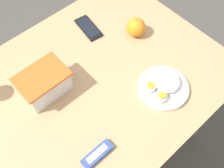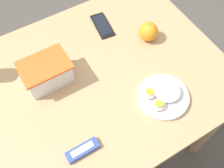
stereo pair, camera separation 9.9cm
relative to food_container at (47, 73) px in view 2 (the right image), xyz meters
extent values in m
plane|color=#4C4742|center=(0.16, -0.09, -0.81)|extent=(10.00, 10.00, 0.00)
cube|color=tan|center=(0.16, -0.09, -0.06)|extent=(1.05, 0.81, 0.03)
cylinder|color=#A07D56|center=(0.63, -0.43, -0.44)|extent=(0.05, 0.05, 0.74)
cylinder|color=#A07D56|center=(0.63, 0.26, -0.44)|extent=(0.05, 0.05, 0.74)
cube|color=white|center=(0.00, 0.00, 0.00)|extent=(0.17, 0.11, 0.09)
cube|color=beige|center=(0.00, 0.00, -0.01)|extent=(0.15, 0.11, 0.06)
cube|color=orange|center=(0.00, 0.00, 0.05)|extent=(0.18, 0.13, 0.01)
ellipsoid|color=gray|center=(-0.05, 0.00, 0.01)|extent=(0.05, 0.05, 0.03)
ellipsoid|color=gray|center=(0.05, 0.01, 0.01)|extent=(0.05, 0.04, 0.02)
sphere|color=orange|center=(0.46, -0.02, -0.01)|extent=(0.08, 0.08, 0.08)
cylinder|color=#4C662D|center=(0.46, -0.02, 0.03)|extent=(0.01, 0.01, 0.00)
cylinder|color=white|center=(0.34, -0.29, -0.04)|extent=(0.19, 0.19, 0.02)
ellipsoid|color=white|center=(0.35, -0.29, -0.01)|extent=(0.10, 0.10, 0.03)
ellipsoid|color=white|center=(0.29, -0.32, -0.02)|extent=(0.05, 0.04, 0.03)
cylinder|color=#F4A823|center=(0.29, -0.32, 0.00)|extent=(0.03, 0.03, 0.01)
ellipsoid|color=white|center=(0.29, -0.27, -0.02)|extent=(0.05, 0.04, 0.03)
cylinder|color=#F4A823|center=(0.29, -0.27, 0.00)|extent=(0.03, 0.03, 0.01)
cube|color=#334C9E|center=(-0.02, -0.32, -0.04)|extent=(0.12, 0.04, 0.02)
cube|color=white|center=(-0.02, -0.32, -0.03)|extent=(0.08, 0.02, 0.00)
cube|color=black|center=(0.32, 0.14, -0.04)|extent=(0.08, 0.15, 0.01)
cube|color=black|center=(0.32, 0.14, -0.04)|extent=(0.07, 0.13, 0.00)
camera|label=1|loc=(-0.15, -0.54, 0.83)|focal=42.00mm
camera|label=2|loc=(-0.07, -0.59, 0.83)|focal=42.00mm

